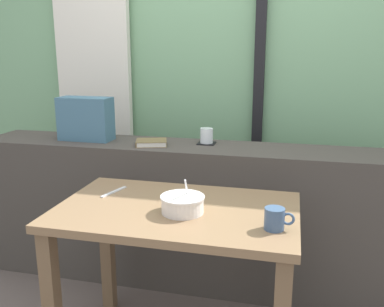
% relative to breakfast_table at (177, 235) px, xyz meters
% --- Properties ---
extents(outdoor_backdrop, '(4.80, 0.08, 2.80)m').
position_rel_breakfast_table_xyz_m(outdoor_backdrop, '(0.02, 1.36, 0.79)').
color(outdoor_backdrop, '#7AAD7F').
rests_on(outdoor_backdrop, ground).
extents(curtain_left_panel, '(0.56, 0.06, 2.50)m').
position_rel_breakfast_table_xyz_m(curtain_left_panel, '(-0.98, 1.26, 0.64)').
color(curtain_left_panel, silver).
rests_on(curtain_left_panel, ground).
extents(window_divider_post, '(0.07, 0.05, 2.60)m').
position_rel_breakfast_table_xyz_m(window_divider_post, '(0.23, 1.29, 0.69)').
color(window_divider_post, black).
rests_on(window_divider_post, ground).
extents(dark_console_ledge, '(2.80, 0.38, 0.85)m').
position_rel_breakfast_table_xyz_m(dark_console_ledge, '(0.02, 0.67, -0.18)').
color(dark_console_ledge, '#423D38').
rests_on(dark_console_ledge, ground).
extents(breakfast_table, '(1.03, 0.64, 0.73)m').
position_rel_breakfast_table_xyz_m(breakfast_table, '(0.00, 0.00, 0.00)').
color(breakfast_table, brown).
rests_on(breakfast_table, ground).
extents(coaster_square, '(0.10, 0.10, 0.00)m').
position_rel_breakfast_table_xyz_m(coaster_square, '(-0.02, 0.73, 0.25)').
color(coaster_square, black).
rests_on(coaster_square, dark_console_ledge).
extents(juice_glass, '(0.07, 0.07, 0.09)m').
position_rel_breakfast_table_xyz_m(juice_glass, '(-0.02, 0.73, 0.29)').
color(juice_glass, white).
rests_on(juice_glass, coaster_square).
extents(closed_book, '(0.21, 0.18, 0.03)m').
position_rel_breakfast_table_xyz_m(closed_book, '(-0.32, 0.61, 0.26)').
color(closed_book, brown).
rests_on(closed_book, dark_console_ledge).
extents(throw_pillow, '(0.32, 0.15, 0.26)m').
position_rel_breakfast_table_xyz_m(throw_pillow, '(-0.75, 0.67, 0.38)').
color(throw_pillow, '#426B84').
rests_on(throw_pillow, dark_console_ledge).
extents(soup_bowl, '(0.18, 0.18, 0.15)m').
position_rel_breakfast_table_xyz_m(soup_bowl, '(0.04, -0.05, 0.17)').
color(soup_bowl, silver).
rests_on(soup_bowl, breakfast_table).
extents(fork_utensil, '(0.06, 0.17, 0.01)m').
position_rel_breakfast_table_xyz_m(fork_utensil, '(-0.34, 0.11, 0.13)').
color(fork_utensil, silver).
rests_on(fork_utensil, breakfast_table).
extents(ceramic_mug, '(0.11, 0.08, 0.08)m').
position_rel_breakfast_table_xyz_m(ceramic_mug, '(0.42, -0.13, 0.17)').
color(ceramic_mug, '#3D567A').
rests_on(ceramic_mug, breakfast_table).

